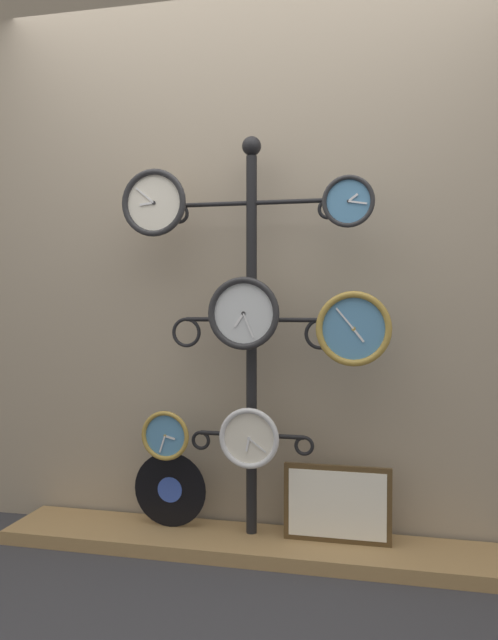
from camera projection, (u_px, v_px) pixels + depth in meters
name	position (u px, v px, depth m)	size (l,w,h in m)	color
ground_plane	(228.00, 587.00, 2.37)	(12.00, 12.00, 0.00)	#333338
shop_wall	(259.00, 234.00, 2.88)	(4.40, 0.04, 2.80)	gray
low_shelf	(248.00, 544.00, 2.71)	(2.20, 0.36, 0.06)	#9E7A4C
display_stand	(252.00, 393.00, 2.75)	(0.76, 0.38, 1.81)	black
clock_top_left	(154.00, 203.00, 2.73)	(0.30, 0.04, 0.30)	silver
clock_top_right	(348.00, 202.00, 2.52)	(0.21, 0.04, 0.21)	#4C84B2
clock_middle_center	(244.00, 313.00, 2.64)	(0.31, 0.04, 0.31)	silver
clock_middle_right	(354.00, 329.00, 2.55)	(0.31, 0.04, 0.31)	#4C84B2
clock_bottom_left	(166.00, 435.00, 2.74)	(0.22, 0.04, 0.22)	#4C84B2
clock_bottom_center	(249.00, 438.00, 2.64)	(0.26, 0.04, 0.26)	silver
vinyl_record	(170.00, 490.00, 2.83)	(0.34, 0.01, 0.34)	black
picture_frame	(337.00, 504.00, 2.65)	(0.46, 0.02, 0.33)	#4C381E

